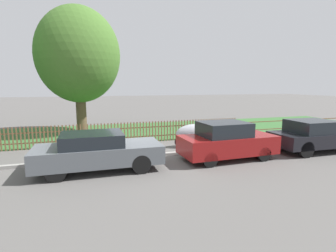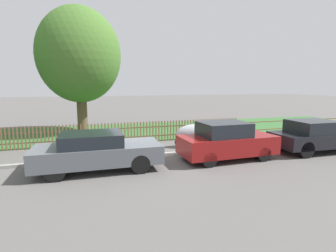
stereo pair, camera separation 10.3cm
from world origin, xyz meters
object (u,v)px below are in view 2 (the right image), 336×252
at_px(parked_car_red_compact, 314,136).
at_px(tree_behind_motorcycle, 79,56).
at_px(parked_car_black_saloon, 97,151).
at_px(parked_car_navy_estate, 226,141).
at_px(covered_motorcycle, 195,133).

relative_size(parked_car_red_compact, tree_behind_motorcycle, 0.51).
xyz_separation_m(parked_car_black_saloon, parked_car_red_compact, (9.26, -0.08, 0.03)).
height_order(parked_car_black_saloon, parked_car_red_compact, parked_car_red_compact).
height_order(parked_car_red_compact, tree_behind_motorcycle, tree_behind_motorcycle).
bearing_deg(parked_car_navy_estate, covered_motorcycle, 97.16).
distance_m(parked_car_black_saloon, tree_behind_motorcycle, 8.78).
bearing_deg(tree_behind_motorcycle, parked_car_navy_estate, -54.57).
bearing_deg(covered_motorcycle, parked_car_red_compact, -22.42).
bearing_deg(tree_behind_motorcycle, parked_car_red_compact, -38.50).
bearing_deg(covered_motorcycle, tree_behind_motorcycle, 137.22).
xyz_separation_m(parked_car_red_compact, tree_behind_motorcycle, (-9.92, 7.89, 3.94)).
relative_size(parked_car_navy_estate, tree_behind_motorcycle, 0.51).
xyz_separation_m(parked_car_black_saloon, parked_car_navy_estate, (4.94, -0.06, 0.05)).
xyz_separation_m(parked_car_black_saloon, covered_motorcycle, (4.56, 2.25, -0.03)).
xyz_separation_m(parked_car_black_saloon, tree_behind_motorcycle, (-0.65, 7.81, 3.97)).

